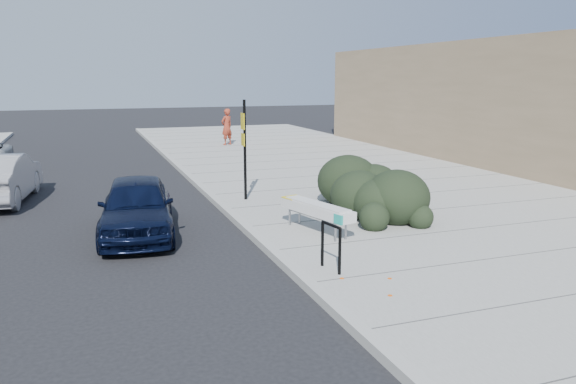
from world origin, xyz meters
name	(u,v)px	position (x,y,z in m)	size (l,w,h in m)	color
ground	(274,257)	(0.00, 0.00, 0.00)	(120.00, 120.00, 0.00)	black
sidewalk_near	(389,191)	(5.60, 5.00, 0.07)	(11.20, 50.00, 0.15)	gray
curb_near	(219,203)	(0.00, 5.00, 0.08)	(0.22, 50.00, 0.17)	#9E9E99
bench	(317,210)	(1.37, 1.00, 0.69)	(1.04, 2.30, 0.68)	gray
bike_rack	(331,242)	(0.60, -1.51, 0.69)	(0.16, 0.61, 0.89)	black
sign_post	(244,144)	(0.78, 5.00, 1.78)	(0.10, 0.34, 2.91)	black
hedge	(374,182)	(3.67, 2.50, 0.92)	(2.07, 4.13, 1.55)	black
sedan_navy	(137,206)	(-2.50, 2.69, 0.70)	(1.66, 4.11, 1.40)	black
wagon_silver	(0,178)	(-6.00, 7.80, 0.74)	(1.56, 4.47, 1.47)	#A7A6AB
pedestrian	(227,127)	(3.59, 18.47, 1.11)	(0.70, 0.46, 1.91)	maroon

